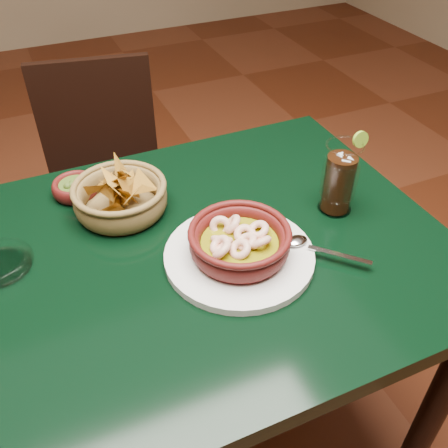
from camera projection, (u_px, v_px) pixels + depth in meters
name	position (u px, v px, depth m)	size (l,w,h in m)	color
ground	(178.00, 444.00, 1.47)	(7.00, 7.00, 0.00)	#471C0C
dining_table	(160.00, 293.00, 1.05)	(1.20, 0.80, 0.75)	black
dining_chair	(107.00, 184.00, 1.67)	(0.46, 0.46, 0.86)	black
shrimp_plate	(240.00, 245.00, 0.97)	(0.37, 0.30, 0.08)	silver
chip_basket	(120.00, 197.00, 1.09)	(0.24, 0.24, 0.15)	brown
guacamole_ramekin	(75.00, 187.00, 1.15)	(0.12, 0.12, 0.04)	#460E0D
cola_drink	(339.00, 179.00, 1.07)	(0.16, 0.16, 0.19)	white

